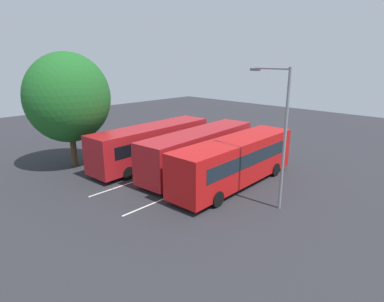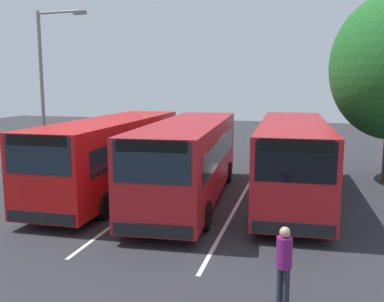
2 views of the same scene
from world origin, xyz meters
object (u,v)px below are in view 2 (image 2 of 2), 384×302
(bus_far_left, at_px, (112,153))
(bus_center_right, at_px, (293,157))
(bus_center_left, at_px, (189,157))
(street_lamp, at_px, (46,86))
(pedestrian, at_px, (284,260))

(bus_far_left, distance_m, bus_center_right, 7.18)
(bus_center_left, relative_size, bus_center_right, 1.00)
(bus_far_left, relative_size, bus_center_left, 0.99)
(bus_far_left, bearing_deg, bus_center_left, 84.90)
(bus_center_right, bearing_deg, street_lamp, -93.50)
(bus_far_left, height_order, bus_center_right, same)
(bus_center_left, distance_m, street_lamp, 7.53)
(bus_center_left, relative_size, street_lamp, 1.40)
(bus_center_left, height_order, pedestrian, bus_center_left)
(pedestrian, relative_size, street_lamp, 0.22)
(bus_far_left, bearing_deg, bus_center_right, 96.05)
(pedestrian, bearing_deg, bus_center_right, 33.01)
(pedestrian, height_order, street_lamp, street_lamp)
(bus_far_left, distance_m, street_lamp, 4.62)
(bus_center_right, bearing_deg, pedestrian, -1.53)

